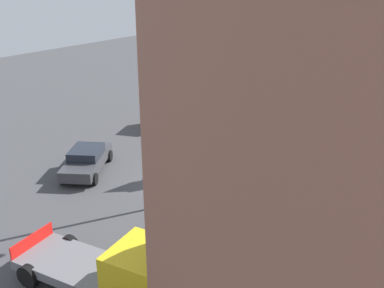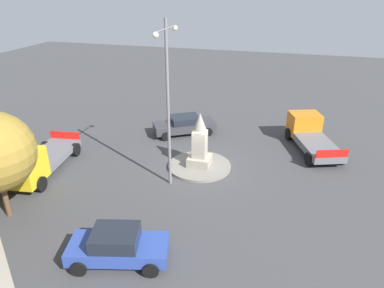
% 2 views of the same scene
% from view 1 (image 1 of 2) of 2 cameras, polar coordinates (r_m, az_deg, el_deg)
% --- Properties ---
extents(ground_plane, '(80.00, 80.00, 0.00)m').
position_cam_1_polar(ground_plane, '(24.26, -1.35, -4.29)').
color(ground_plane, '#424244').
extents(traffic_island, '(3.85, 3.85, 0.16)m').
position_cam_1_polar(traffic_island, '(24.23, -1.36, -4.12)').
color(traffic_island, gray).
rests_on(traffic_island, ground).
extents(monument, '(1.33, 1.33, 3.37)m').
position_cam_1_polar(monument, '(23.61, -1.39, -0.79)').
color(monument, '#9E9687').
rests_on(monument, traffic_island).
extents(streetlamp, '(2.92, 0.28, 8.86)m').
position_cam_1_polar(streetlamp, '(20.35, 1.78, 6.39)').
color(streetlamp, slate).
rests_on(streetlamp, ground).
extents(car_dark_grey_passing, '(3.79, 4.72, 1.38)m').
position_cam_1_polar(car_dark_grey_passing, '(25.36, -13.24, -1.93)').
color(car_dark_grey_passing, '#38383D').
rests_on(car_dark_grey_passing, ground).
extents(car_blue_waiting, '(2.66, 4.26, 1.47)m').
position_cam_1_polar(car_blue_waiting, '(19.55, 17.33, -9.61)').
color(car_blue_waiting, '#2D479E').
rests_on(car_blue_waiting, ground).
extents(truck_orange_parked_left, '(5.80, 3.82, 1.97)m').
position_cam_1_polar(truck_orange_parked_left, '(31.51, -1.51, 3.64)').
color(truck_orange_parked_left, orange).
rests_on(truck_orange_parked_left, ground).
extents(truck_yellow_near_island, '(6.23, 3.08, 2.20)m').
position_cam_1_polar(truck_yellow_near_island, '(15.78, -9.23, -15.65)').
color(truck_yellow_near_island, yellow).
rests_on(truck_yellow_near_island, ground).
extents(tree_near_wall, '(3.69, 3.69, 5.28)m').
position_cam_1_polar(tree_near_wall, '(13.45, 3.78, -10.36)').
color(tree_near_wall, brown).
rests_on(tree_near_wall, ground).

